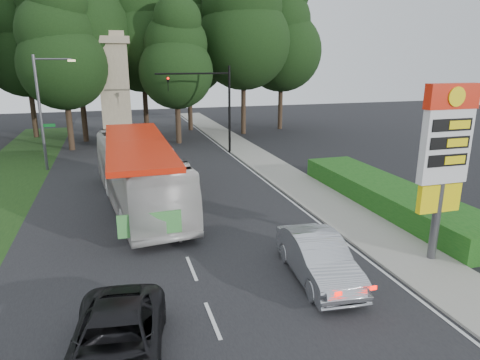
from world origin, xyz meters
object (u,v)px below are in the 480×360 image
object	(u,v)px
sedan_silver	(318,258)
suv_charcoal	(116,344)
streetlight_signs	(43,108)
traffic_signal_mast	(214,98)
monument	(115,89)
gas_station_pylon	(445,150)
transit_bus	(138,174)

from	to	relation	value
sedan_silver	suv_charcoal	world-z (taller)	sedan_silver
streetlight_signs	traffic_signal_mast	bearing A→B (deg)	8.92
traffic_signal_mast	sedan_silver	distance (m)	22.41
monument	streetlight_signs	bearing A→B (deg)	-121.97
gas_station_pylon	suv_charcoal	distance (m)	12.87
monument	suv_charcoal	distance (m)	31.12
sedan_silver	gas_station_pylon	bearing A→B (deg)	4.91
traffic_signal_mast	monument	distance (m)	9.76
gas_station_pylon	traffic_signal_mast	world-z (taller)	traffic_signal_mast
traffic_signal_mast	transit_bus	world-z (taller)	traffic_signal_mast
streetlight_signs	transit_bus	size ratio (longest dim) A/B	0.62
streetlight_signs	sedan_silver	xyz separation A→B (m)	(11.22, -20.04, -3.63)
gas_station_pylon	sedan_silver	bearing A→B (deg)	-179.75
monument	sedan_silver	size ratio (longest dim) A/B	2.04
gas_station_pylon	streetlight_signs	world-z (taller)	streetlight_signs
gas_station_pylon	suv_charcoal	size ratio (longest dim) A/B	1.32
traffic_signal_mast	suv_charcoal	size ratio (longest dim) A/B	1.39
gas_station_pylon	streetlight_signs	bearing A→B (deg)	128.96
transit_bus	sedan_silver	world-z (taller)	transit_bus
streetlight_signs	suv_charcoal	size ratio (longest dim) A/B	1.54
gas_station_pylon	transit_bus	size ratio (longest dim) A/B	0.53
streetlight_signs	transit_bus	world-z (taller)	streetlight_signs
suv_charcoal	gas_station_pylon	bearing A→B (deg)	21.10
traffic_signal_mast	streetlight_signs	distance (m)	12.83
streetlight_signs	monument	distance (m)	9.44
traffic_signal_mast	suv_charcoal	world-z (taller)	traffic_signal_mast
sedan_silver	transit_bus	bearing A→B (deg)	123.44
streetlight_signs	monument	size ratio (longest dim) A/B	0.80
gas_station_pylon	streetlight_signs	xyz separation A→B (m)	(-16.19, 20.01, -0.01)
transit_bus	suv_charcoal	xyz separation A→B (m)	(-1.48, -12.89, -1.06)
traffic_signal_mast	transit_bus	distance (m)	14.11
monument	suv_charcoal	bearing A→B (deg)	-91.49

